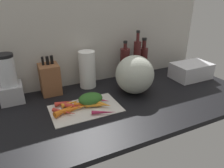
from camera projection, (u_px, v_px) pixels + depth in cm
name	position (u px, v px, depth cm)	size (l,w,h in cm)	color
ground_plane	(125.00, 102.00, 134.21)	(170.00, 80.00, 3.00)	black
wall_back	(101.00, 41.00, 152.84)	(170.00, 3.00, 60.00)	#BCB7AD
cutting_board	(86.00, 109.00, 122.67)	(40.57, 25.02, 0.80)	beige
carrot_0	(99.00, 100.00, 128.67)	(3.00, 3.00, 13.79)	#B2264C
carrot_1	(66.00, 110.00, 117.51)	(3.50, 3.50, 15.02)	orange
carrot_2	(98.00, 105.00, 123.07)	(2.42, 2.42, 14.14)	orange
carrot_3	(78.00, 108.00, 120.42)	(2.61, 2.61, 16.89)	orange
carrot_4	(71.00, 103.00, 125.01)	(2.81, 2.81, 11.68)	orange
carrot_5	(103.00, 104.00, 123.31)	(3.28, 3.28, 10.22)	orange
carrot_6	(80.00, 107.00, 121.01)	(2.17, 2.17, 14.24)	orange
carrot_7	(104.00, 112.00, 116.23)	(2.13, 2.13, 14.10)	#B2264C
carrot_8	(73.00, 105.00, 123.06)	(2.48, 2.48, 13.03)	red
carrot_9	(85.00, 104.00, 123.82)	(2.79, 2.79, 12.88)	orange
carrot_10	(72.00, 106.00, 121.44)	(2.97, 2.97, 12.82)	red
carrot_11	(64.00, 112.00, 116.48)	(2.32, 2.32, 14.64)	red
carrot_12	(64.00, 103.00, 125.42)	(2.82, 2.82, 10.95)	red
carrot_greens_pile	(91.00, 99.00, 126.40)	(15.00, 11.54, 6.35)	#2D6023
winter_squash	(135.00, 75.00, 138.38)	(25.76, 25.59, 25.72)	#B2B7A8
knife_block	(50.00, 79.00, 138.53)	(12.45, 14.24, 25.66)	brown
blender_appliance	(9.00, 82.00, 126.03)	(13.62, 13.62, 30.81)	#B2B2B7
paper_towel_roll	(87.00, 69.00, 146.76)	(11.62, 11.62, 26.14)	white
bottle_0	(125.00, 64.00, 158.00)	(7.20, 7.20, 30.55)	#471919
bottle_1	(137.00, 60.00, 158.41)	(5.50, 5.50, 37.74)	#471919
bottle_2	(143.00, 61.00, 165.52)	(6.62, 6.62, 30.94)	#471919
dish_rack	(191.00, 71.00, 164.18)	(29.65, 19.50, 12.08)	silver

